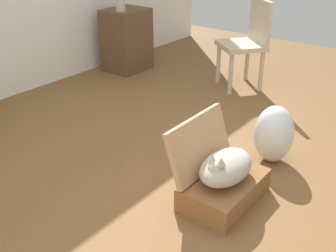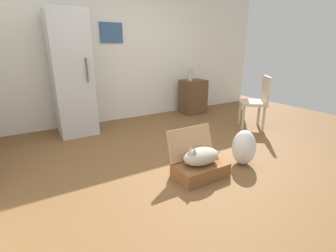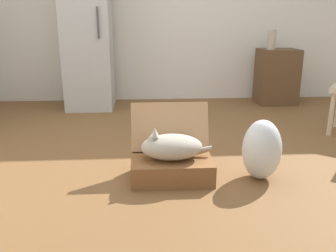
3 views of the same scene
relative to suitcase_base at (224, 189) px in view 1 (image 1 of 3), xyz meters
The scene contains 8 objects.
ground_plane 0.49m from the suitcase_base, 62.99° to the left, with size 7.68×7.68×0.00m, color brown.
suitcase_base is the anchor object (origin of this frame).
suitcase_lid 0.32m from the suitcase_base, 90.00° to the left, with size 0.58×0.36×0.04m, color tan.
cat 0.17m from the suitcase_base, behind, with size 0.51×0.27×0.22m.
plastic_bag_white 0.65m from the suitcase_base, ahead, with size 0.27×0.29×0.44m, color silver.
side_table 2.78m from the suitcase_base, 55.50° to the left, with size 0.50×0.41×0.72m, color brown.
vase_tall 2.77m from the suitcase_base, 57.16° to the left, with size 0.11×0.11×0.25m, color #B7AD99.
chair 2.15m from the suitcase_base, 24.71° to the left, with size 0.61×0.61×0.91m.
Camera 1 is at (-2.10, -1.44, 1.57)m, focal length 43.12 mm.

